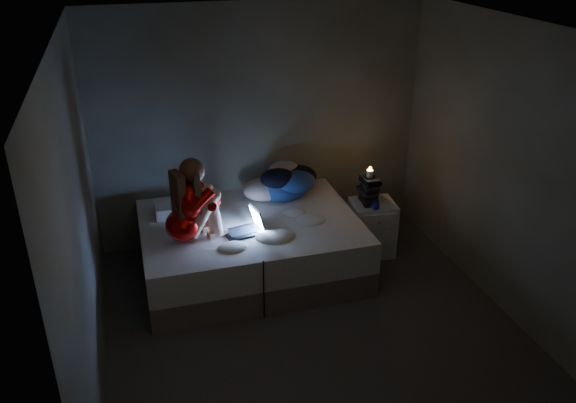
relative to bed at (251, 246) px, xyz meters
name	(u,v)px	position (x,y,z in m)	size (l,w,h in m)	color
floor	(313,330)	(0.32, -1.10, -0.31)	(3.60, 3.80, 0.02)	black
ceiling	(320,30)	(0.32, -1.10, 2.31)	(3.60, 3.80, 0.02)	silver
wall_back	(260,125)	(0.32, 0.81, 1.00)	(3.60, 0.02, 2.60)	#45493C
wall_front	(434,351)	(0.32, -3.01, 1.00)	(3.60, 0.02, 2.60)	#45493C
wall_left	(79,228)	(-1.49, -1.10, 1.00)	(0.02, 3.80, 2.60)	#45493C
wall_right	(512,174)	(2.13, -1.10, 1.00)	(0.02, 3.80, 2.60)	#45493C
bed	(251,246)	(0.00, 0.00, 0.00)	(2.15, 1.61, 0.59)	beige
pillow	(175,208)	(-0.70, 0.36, 0.35)	(0.41, 0.29, 0.12)	silver
woman	(181,203)	(-0.68, -0.24, 0.70)	(0.50, 0.33, 0.81)	#8A0201
laptop	(243,221)	(-0.12, -0.24, 0.42)	(0.36, 0.25, 0.25)	black
clothes_pile	(282,181)	(0.46, 0.45, 0.48)	(0.62, 0.50, 0.37)	navy
nightstand	(372,228)	(1.35, 0.02, 0.00)	(0.45, 0.40, 0.60)	silver
book_stack	(369,190)	(1.31, 0.07, 0.43)	(0.19, 0.25, 0.25)	black
candle	(370,176)	(1.31, 0.07, 0.59)	(0.07, 0.07, 0.08)	beige
phone	(367,205)	(1.26, -0.02, 0.31)	(0.07, 0.14, 0.01)	black
blue_orb	(377,206)	(1.32, -0.14, 0.34)	(0.08, 0.08, 0.08)	navy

